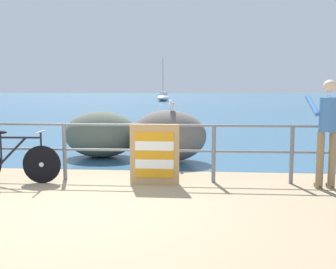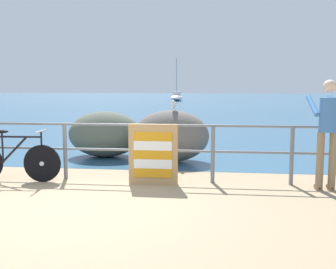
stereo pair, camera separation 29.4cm
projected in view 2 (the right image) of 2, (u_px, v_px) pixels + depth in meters
ground_plane at (184, 114)px, 25.40m from camera, size 120.00×120.00×0.10m
sea_surface at (201, 99)px, 52.54m from camera, size 120.00×90.00×0.01m
promenade_railing at (101, 145)px, 7.25m from camera, size 9.42×0.07×1.02m
bicycle at (13, 160)px, 7.11m from camera, size 1.70×0.48×0.92m
person_at_railing at (327, 129)px, 6.48m from camera, size 0.48×0.65×1.78m
folded_deckchair_stack at (153, 154)px, 6.90m from camera, size 0.84×0.10×1.04m
breakwater_boulder_main at (171, 136)px, 9.00m from camera, size 1.71×1.17×1.15m
breakwater_boulder_left at (105, 134)px, 9.64m from camera, size 1.74×1.31×1.09m
seagull at (174, 104)px, 8.82m from camera, size 0.13×0.34×0.23m
sailboat at (177, 97)px, 46.56m from camera, size 1.41×4.43×4.90m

